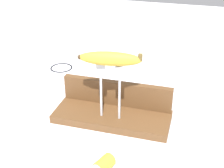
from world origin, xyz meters
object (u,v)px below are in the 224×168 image
(wire_coil, at_px, (61,67))
(banana_chunk_near, at_px, (104,164))
(fork_stand_center, at_px, (110,87))
(banana_raised_center, at_px, (110,59))

(wire_coil, bearing_deg, banana_chunk_near, -56.36)
(fork_stand_center, height_order, wire_coil, fork_stand_center)
(fork_stand_center, relative_size, banana_chunk_near, 2.77)
(fork_stand_center, bearing_deg, banana_chunk_near, -78.31)
(fork_stand_center, height_order, banana_raised_center, banana_raised_center)
(banana_raised_center, bearing_deg, fork_stand_center, 8.09)
(banana_chunk_near, bearing_deg, banana_raised_center, 101.71)
(fork_stand_center, xyz_separation_m, banana_raised_center, (-0.00, -0.00, 0.09))
(fork_stand_center, distance_m, banana_chunk_near, 0.22)
(banana_chunk_near, relative_size, wire_coil, 0.67)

